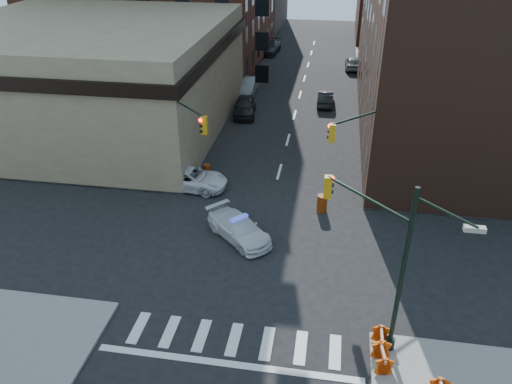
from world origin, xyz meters
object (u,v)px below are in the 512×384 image
(parked_car_enear, at_px, (325,98))
(pedestrian_a, at_px, (185,161))
(parked_car_wnear, at_px, (245,107))
(parked_car_wfar, at_px, (248,86))
(barricade_se_a, at_px, (381,341))
(barrel_bank, at_px, (207,171))
(barrel_road, at_px, (322,204))
(barricade_nw_a, at_px, (153,172))
(pickup, at_px, (190,178))
(police_car, at_px, (239,228))
(pedestrian_b, at_px, (100,173))

(parked_car_enear, bearing_deg, pedestrian_a, 61.01)
(pedestrian_a, bearing_deg, parked_car_wnear, 111.41)
(parked_car_wfar, distance_m, barricade_se_a, 36.26)
(parked_car_enear, bearing_deg, barrel_bank, 65.26)
(pedestrian_a, bearing_deg, barrel_road, 10.82)
(pedestrian_a, bearing_deg, parked_car_wfar, 116.87)
(barrel_bank, relative_size, barricade_nw_a, 0.83)
(parked_car_enear, height_order, barricade_se_a, parked_car_enear)
(pickup, xyz_separation_m, barrel_bank, (0.72, 1.84, -0.25))
(police_car, distance_m, parked_car_wnear, 20.41)
(barrel_road, bearing_deg, pedestrian_b, 175.94)
(parked_car_wfar, relative_size, barrel_bank, 4.99)
(police_car, relative_size, pedestrian_b, 2.98)
(pedestrian_b, xyz_separation_m, barricade_nw_a, (3.34, 1.39, -0.37))
(parked_car_enear, xyz_separation_m, barrel_bank, (-7.80, -16.84, -0.23))
(pedestrian_b, bearing_deg, barricade_se_a, -53.99)
(parked_car_enear, xyz_separation_m, pedestrian_a, (-9.37, -16.84, 0.38))
(pedestrian_a, height_order, barricade_nw_a, pedestrian_a)
(barrel_road, bearing_deg, parked_car_wnear, 116.08)
(parked_car_wfar, distance_m, pedestrian_b, 22.78)
(pedestrian_b, relative_size, barricade_se_a, 1.35)
(pickup, height_order, barricade_nw_a, pickup)
(barrel_road, bearing_deg, barricade_se_a, -74.93)
(barrel_bank, relative_size, barricade_se_a, 0.80)
(pickup, height_order, parked_car_wfar, parked_car_wfar)
(police_car, distance_m, pedestrian_a, 9.08)
(pedestrian_b, relative_size, barrel_bank, 1.70)
(parked_car_enear, bearing_deg, police_car, 80.64)
(pedestrian_b, distance_m, barrel_road, 15.48)
(parked_car_wfar, distance_m, pedestrian_a, 19.41)
(pickup, distance_m, pedestrian_b, 6.33)
(pickup, xyz_separation_m, parked_car_enear, (8.52, 18.68, -0.03))
(police_car, xyz_separation_m, parked_car_wfar, (-4.19, 26.70, 0.08))
(barricade_nw_a, bearing_deg, parked_car_enear, 56.44)
(parked_car_wnear, height_order, barrel_bank, parked_car_wnear)
(parked_car_wfar, xyz_separation_m, barricade_nw_a, (-3.26, -20.41, -0.20))
(police_car, xyz_separation_m, barrel_bank, (-3.77, 7.33, -0.22))
(pickup, relative_size, parked_car_wfar, 1.11)
(pickup, xyz_separation_m, parked_car_wnear, (1.15, 14.65, 0.10))
(barricade_nw_a, bearing_deg, barrel_road, -12.48)
(parked_car_wnear, xyz_separation_m, parked_car_enear, (7.37, 4.03, -0.13))
(parked_car_enear, xyz_separation_m, barrel_road, (0.62, -20.37, -0.12))
(police_car, height_order, parked_car_wnear, parked_car_wnear)
(barrel_bank, xyz_separation_m, barricade_nw_a, (-3.68, -1.04, 0.10))
(pedestrian_a, distance_m, barrel_road, 10.61)
(barrel_bank, bearing_deg, pedestrian_b, -160.90)
(parked_car_enear, bearing_deg, parked_car_wfar, -17.01)
(police_car, relative_size, pedestrian_a, 2.56)
(parked_car_wnear, distance_m, pedestrian_b, 16.96)
(barricade_se_a, bearing_deg, barrel_bank, 37.55)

